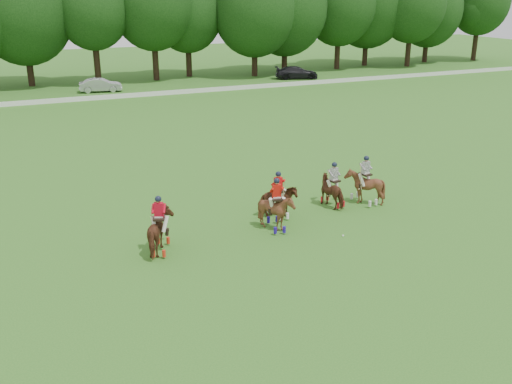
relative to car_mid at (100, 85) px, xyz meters
name	(u,v)px	position (x,y,z in m)	size (l,w,h in m)	color
ground	(299,258)	(0.71, -42.50, -0.70)	(180.00, 180.00, 0.00)	#2B651D
tree_line	(95,7)	(0.97, 5.55, 7.53)	(117.98, 14.32, 14.75)	black
boundary_rail	(116,96)	(0.71, -4.50, -0.48)	(120.00, 0.10, 0.44)	white
car_mid	(100,85)	(0.00, 0.00, 0.00)	(1.49, 4.26, 1.40)	#ABABB0
car_right	(297,73)	(22.77, 0.00, 0.03)	(2.04, 5.02, 1.46)	black
polo_red_a	(160,232)	(-4.14, -39.76, 0.17)	(1.63, 2.21, 2.40)	#472313
polo_red_b	(278,201)	(1.79, -38.31, 0.09)	(1.62, 1.43, 2.23)	#472313
polo_red_c	(276,211)	(1.11, -39.56, 0.16)	(1.62, 1.75, 2.38)	#472313
polo_stripe_a	(333,190)	(4.91, -38.05, 0.09)	(1.21, 1.92, 2.22)	#472313
polo_stripe_b	(365,186)	(6.49, -38.38, 0.19)	(1.67, 1.81, 2.44)	#472313
polo_ball	(343,236)	(3.39, -41.44, -0.66)	(0.09, 0.09, 0.09)	white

